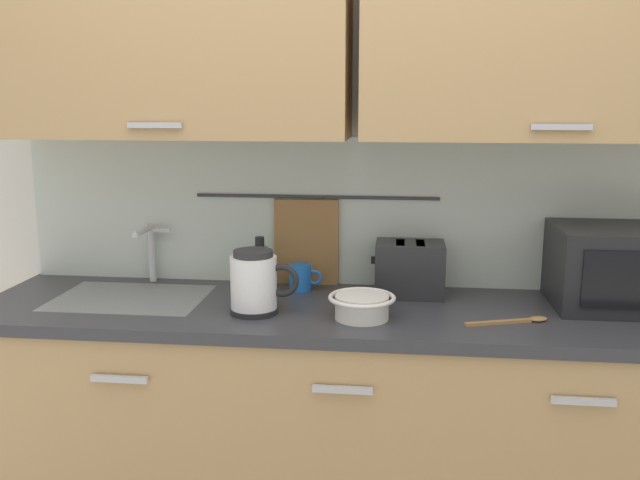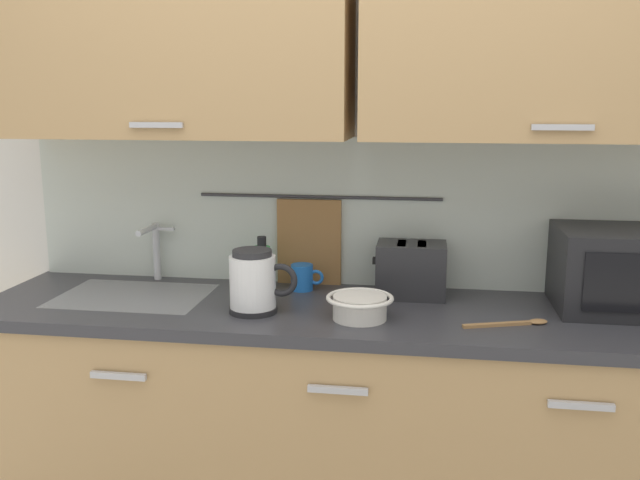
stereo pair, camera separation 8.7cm
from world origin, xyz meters
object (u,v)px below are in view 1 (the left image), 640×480
Objects in this scene: electric_kettle at (255,283)px; dish_soap_bottle at (260,267)px; mixing_bowl at (362,305)px; toaster at (410,269)px; microwave at (624,267)px; mug_near_sink at (301,277)px; wooden_spoon at (517,321)px.

dish_soap_bottle is at bearing 98.27° from electric_kettle.
mixing_bowl is at bearing -37.48° from dish_soap_bottle.
toaster is at bearing 28.48° from electric_kettle.
microwave is 0.71m from toaster.
electric_kettle is at bearing 176.70° from mixing_bowl.
dish_soap_bottle is at bearing -175.95° from mug_near_sink.
dish_soap_bottle reaches higher than toaster.
dish_soap_bottle is at bearing 176.92° from microwave.
electric_kettle is 0.35m from mixing_bowl.
mixing_bowl is (-0.86, -0.23, -0.09)m from microwave.
dish_soap_bottle is 0.77× the size of toaster.
mixing_bowl reaches higher than wooden_spoon.
microwave is 2.35× the size of dish_soap_bottle.
mixing_bowl is at bearing -117.65° from toaster.
microwave is 3.83× the size of mug_near_sink.
electric_kettle is at bearing -81.73° from dish_soap_bottle.
mug_near_sink is (0.15, 0.01, -0.04)m from dish_soap_bottle.
mug_near_sink is 0.39m from toaster.
microwave reaches higher than wooden_spoon.
microwave is at bearing 29.64° from wooden_spoon.
microwave reaches higher than toaster.
electric_kettle is at bearing 179.69° from wooden_spoon.
electric_kettle is 0.31m from mug_near_sink.
mixing_bowl is 0.48m from wooden_spoon.
wooden_spoon is at bearing -0.31° from electric_kettle.
dish_soap_bottle is at bearing 162.06° from wooden_spoon.
mug_near_sink is at bearing 177.58° from toaster.
mug_near_sink is 0.78m from wooden_spoon.
microwave is 2.03× the size of electric_kettle.
wooden_spoon is (0.83, -0.00, -0.10)m from electric_kettle.
electric_kettle is at bearing -110.68° from mug_near_sink.
electric_kettle is 0.84× the size of wooden_spoon.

